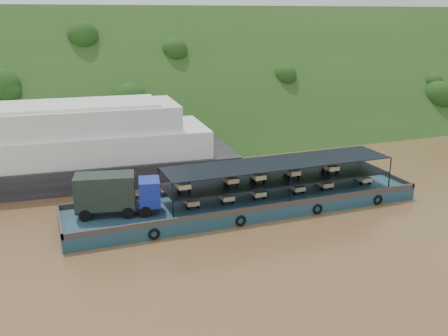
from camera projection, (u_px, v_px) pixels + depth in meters
name	position (u px, v px, depth m)	size (l,w,h in m)	color
ground	(253.00, 204.00, 50.61)	(160.00, 160.00, 0.00)	brown
hillside	(165.00, 130.00, 82.75)	(140.00, 28.00, 28.00)	#193814
cargo_barge	(231.00, 200.00, 48.30)	(35.00, 7.18, 4.98)	#15394C
passenger_ferry	(40.00, 150.00, 55.90)	(45.07, 14.01, 9.00)	black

